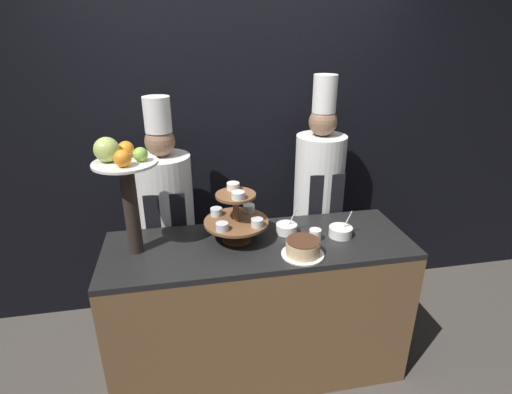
{
  "coord_description": "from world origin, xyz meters",
  "views": [
    {
      "loc": [
        -0.4,
        -1.69,
        2.11
      ],
      "look_at": [
        0.0,
        0.4,
        1.2
      ],
      "focal_mm": 28.0,
      "sensor_mm": 36.0,
      "label": 1
    }
  ],
  "objects": [
    {
      "name": "wall_back",
      "position": [
        0.0,
        1.17,
        1.4
      ],
      "size": [
        10.0,
        0.06,
        2.8
      ],
      "color": "black",
      "rests_on": "ground_plane"
    },
    {
      "name": "buffet_counter",
      "position": [
        0.0,
        0.3,
        0.47
      ],
      "size": [
        1.79,
        0.61,
        0.95
      ],
      "color": "brown",
      "rests_on": "ground_plane"
    },
    {
      "name": "tiered_stand",
      "position": [
        -0.12,
        0.36,
        1.11
      ],
      "size": [
        0.38,
        0.38,
        0.34
      ],
      "color": "brown",
      "rests_on": "buffet_counter"
    },
    {
      "name": "fruit_pedestal",
      "position": [
        -0.71,
        0.35,
        1.39
      ],
      "size": [
        0.33,
        0.33,
        0.66
      ],
      "color": "#2D231E",
      "rests_on": "buffet_counter"
    },
    {
      "name": "cake_round",
      "position": [
        0.21,
        0.13,
        0.99
      ],
      "size": [
        0.24,
        0.24,
        0.09
      ],
      "color": "white",
      "rests_on": "buffet_counter"
    },
    {
      "name": "cup_white",
      "position": [
        0.33,
        0.28,
        0.98
      ],
      "size": [
        0.07,
        0.07,
        0.07
      ],
      "color": "white",
      "rests_on": "buffet_counter"
    },
    {
      "name": "serving_bowl_near",
      "position": [
        0.5,
        0.29,
        0.98
      ],
      "size": [
        0.14,
        0.14,
        0.16
      ],
      "color": "white",
      "rests_on": "buffet_counter"
    },
    {
      "name": "serving_bowl_far",
      "position": [
        0.19,
        0.4,
        0.98
      ],
      "size": [
        0.13,
        0.13,
        0.16
      ],
      "color": "white",
      "rests_on": "buffet_counter"
    },
    {
      "name": "chef_left",
      "position": [
        -0.54,
        0.81,
        0.94
      ],
      "size": [
        0.36,
        0.36,
        1.73
      ],
      "color": "#28282D",
      "rests_on": "ground_plane"
    },
    {
      "name": "chef_center_left",
      "position": [
        0.53,
        0.81,
        1.0
      ],
      "size": [
        0.35,
        0.35,
        1.83
      ],
      "color": "#28282D",
      "rests_on": "ground_plane"
    }
  ]
}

